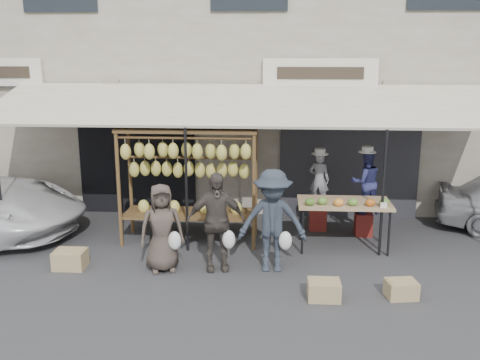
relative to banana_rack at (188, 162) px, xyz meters
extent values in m
plane|color=#2D2D30|center=(1.04, -1.61, -1.57)|extent=(90.00, 90.00, 0.00)
cube|color=#B7ADA0|center=(1.04, 4.89, 1.93)|extent=(24.00, 6.00, 7.00)
cube|color=#232328|center=(3.24, 1.85, -0.32)|extent=(3.00, 0.10, 2.50)
cube|color=black|center=(-1.46, 1.85, -0.32)|extent=(2.60, 0.10, 2.50)
cube|color=silver|center=(2.54, 1.79, 1.58)|extent=(2.40, 0.10, 0.60)
cube|color=beige|center=(1.04, 0.69, 1.03)|extent=(10.00, 2.34, 0.63)
cylinder|color=black|center=(0.04, -0.46, -0.42)|extent=(0.05, 0.05, 2.30)
cylinder|color=black|center=(3.54, -0.46, -0.42)|extent=(0.05, 0.05, 2.30)
cylinder|color=#4E391F|center=(-1.25, -0.34, -0.47)|extent=(0.07, 0.07, 2.20)
cylinder|color=#4E391F|center=(1.25, -0.34, -0.47)|extent=(0.07, 0.07, 2.20)
cylinder|color=#4E391F|center=(-1.25, 0.46, -0.47)|extent=(0.07, 0.07, 2.20)
cylinder|color=#4E391F|center=(1.25, 0.46, -0.47)|extent=(0.07, 0.07, 2.20)
cube|color=#4E391F|center=(0.00, 0.06, 0.63)|extent=(2.60, 0.90, 0.07)
cylinder|color=#4E391F|center=(0.00, -0.29, 0.51)|extent=(2.50, 0.05, 0.05)
cylinder|color=#4E391F|center=(0.00, 0.41, 0.51)|extent=(2.50, 0.05, 0.05)
cylinder|color=#4E391F|center=(0.00, 0.06, 0.08)|extent=(2.50, 0.05, 0.05)
cube|color=#4E391F|center=(0.00, 0.06, -1.02)|extent=(2.50, 0.80, 0.05)
ellipsoid|color=#D0BB55|center=(-1.10, -0.29, 0.24)|extent=(0.20, 0.18, 0.30)
ellipsoid|color=#D0BB55|center=(-0.88, -0.14, 0.26)|extent=(0.20, 0.18, 0.30)
ellipsoid|color=#D0BB55|center=(-0.66, -0.29, 0.25)|extent=(0.20, 0.18, 0.30)
ellipsoid|color=#D0BB55|center=(-0.44, -0.14, 0.26)|extent=(0.20, 0.18, 0.30)
ellipsoid|color=#D0BB55|center=(-0.22, -0.29, 0.27)|extent=(0.20, 0.18, 0.30)
ellipsoid|color=#D0BB55|center=(0.00, -0.14, 0.27)|extent=(0.20, 0.18, 0.30)
ellipsoid|color=#D0BB55|center=(0.22, -0.29, 0.27)|extent=(0.20, 0.18, 0.30)
ellipsoid|color=#D0BB55|center=(0.44, -0.14, 0.25)|extent=(0.20, 0.18, 0.30)
ellipsoid|color=#D0BB55|center=(0.66, -0.29, 0.25)|extent=(0.20, 0.18, 0.30)
ellipsoid|color=#D0BB55|center=(0.88, -0.14, 0.25)|extent=(0.20, 0.18, 0.30)
ellipsoid|color=#D0BB55|center=(1.10, -0.29, 0.27)|extent=(0.20, 0.18, 0.30)
ellipsoid|color=#D0BB55|center=(-1.05, 0.06, -0.17)|extent=(0.20, 0.18, 0.30)
ellipsoid|color=#D0BB55|center=(-0.84, 0.06, -0.14)|extent=(0.20, 0.18, 0.30)
ellipsoid|color=#D0BB55|center=(-0.63, 0.06, -0.14)|extent=(0.20, 0.18, 0.30)
ellipsoid|color=#D0BB55|center=(-0.42, 0.06, -0.14)|extent=(0.20, 0.18, 0.30)
ellipsoid|color=#D0BB55|center=(-0.21, 0.06, -0.17)|extent=(0.20, 0.18, 0.30)
ellipsoid|color=#D0BB55|center=(0.00, 0.06, -0.13)|extent=(0.20, 0.18, 0.30)
ellipsoid|color=#D0BB55|center=(0.21, 0.06, -0.16)|extent=(0.20, 0.18, 0.30)
ellipsoid|color=#D0BB55|center=(0.42, 0.06, -0.17)|extent=(0.20, 0.18, 0.30)
ellipsoid|color=#D0BB55|center=(0.63, 0.06, -0.16)|extent=(0.20, 0.18, 0.30)
ellipsoid|color=#D0BB55|center=(0.84, 0.06, -0.13)|extent=(0.20, 0.18, 0.30)
ellipsoid|color=#D0BB55|center=(1.05, 0.06, -0.17)|extent=(0.20, 0.18, 0.30)
cube|color=tan|center=(2.91, -0.13, -0.70)|extent=(1.70, 0.90, 0.05)
cylinder|color=black|center=(2.14, -0.50, -1.15)|extent=(0.04, 0.04, 0.85)
cylinder|color=black|center=(3.68, -0.50, -1.15)|extent=(0.04, 0.04, 0.85)
cylinder|color=black|center=(2.14, 0.24, -1.15)|extent=(0.04, 0.04, 0.85)
cylinder|color=black|center=(3.68, 0.24, -1.15)|extent=(0.04, 0.04, 0.85)
ellipsoid|color=#477226|center=(2.26, -0.43, -0.60)|extent=(0.18, 0.14, 0.14)
ellipsoid|color=#598C33|center=(2.49, -0.36, -0.60)|extent=(0.18, 0.14, 0.14)
ellipsoid|color=orange|center=(2.78, -0.43, -0.60)|extent=(0.18, 0.14, 0.14)
ellipsoid|color=#598C33|center=(3.03, -0.40, -0.60)|extent=(0.18, 0.14, 0.14)
ellipsoid|color=#B25919|center=(3.34, -0.40, -0.60)|extent=(0.18, 0.14, 0.14)
ellipsoid|color=#598C33|center=(3.60, -0.35, -0.60)|extent=(0.18, 0.14, 0.14)
imported|color=gray|center=(2.52, 0.91, -0.52)|extent=(0.47, 0.38, 1.13)
imported|color=navy|center=(3.41, 0.61, -0.48)|extent=(0.70, 0.60, 1.26)
imported|color=#443932|center=(-0.23, -1.39, -0.82)|extent=(0.85, 0.68, 1.50)
imported|color=#443C37|center=(0.66, -1.28, -0.73)|extent=(1.05, 0.59, 1.69)
imported|color=#29313B|center=(1.60, -1.27, -0.70)|extent=(1.13, 0.66, 1.74)
cube|color=maroon|center=(2.52, 0.91, -1.33)|extent=(0.42, 0.42, 0.49)
cube|color=maroon|center=(3.41, 0.61, -1.34)|extent=(0.33, 0.33, 0.46)
cube|color=tan|center=(2.39, -2.30, -1.43)|extent=(0.48, 0.37, 0.29)
cube|color=tan|center=(3.55, -2.17, -1.44)|extent=(0.49, 0.40, 0.27)
cube|color=tan|center=(-1.83, -1.42, -1.41)|extent=(0.53, 0.40, 0.31)
camera|label=1|loc=(1.63, -9.71, 2.06)|focal=40.00mm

